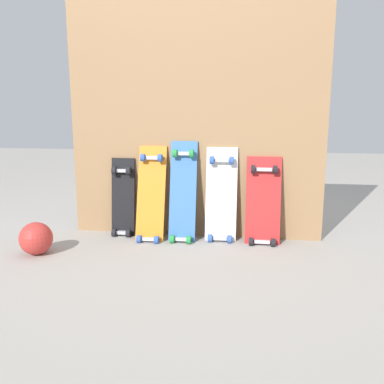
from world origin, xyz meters
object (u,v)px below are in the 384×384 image
(skateboard_red, at_px, (263,206))
(skateboard_white, at_px, (221,199))
(skateboard_black, at_px, (123,202))
(skateboard_orange, at_px, (151,199))
(skateboard_blue, at_px, (183,196))
(rubber_ball, at_px, (36,238))

(skateboard_red, bearing_deg, skateboard_white, 176.23)
(skateboard_white, distance_m, skateboard_red, 0.29)
(skateboard_black, distance_m, skateboard_red, 1.00)
(skateboard_orange, relative_size, skateboard_white, 1.01)
(skateboard_blue, height_order, rubber_ball, skateboard_blue)
(skateboard_white, relative_size, skateboard_red, 1.09)
(skateboard_black, xyz_separation_m, skateboard_red, (1.00, -0.03, 0.01))
(skateboard_white, xyz_separation_m, rubber_ball, (-1.13, -0.47, -0.18))
(skateboard_orange, height_order, rubber_ball, skateboard_orange)
(rubber_ball, bearing_deg, skateboard_red, 17.87)
(skateboard_white, relative_size, rubber_ball, 3.45)
(skateboard_blue, distance_m, rubber_ball, 0.99)
(skateboard_blue, relative_size, skateboard_white, 1.06)
(skateboard_white, height_order, rubber_ball, skateboard_white)
(skateboard_orange, height_order, skateboard_white, skateboard_orange)
(skateboard_black, relative_size, skateboard_orange, 0.87)
(skateboard_red, height_order, rubber_ball, skateboard_red)
(skateboard_orange, relative_size, skateboard_blue, 0.96)
(rubber_ball, bearing_deg, skateboard_white, 22.84)
(skateboard_blue, distance_m, skateboard_red, 0.55)
(skateboard_blue, bearing_deg, skateboard_red, 1.55)
(skateboard_orange, bearing_deg, rubber_ball, -146.33)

